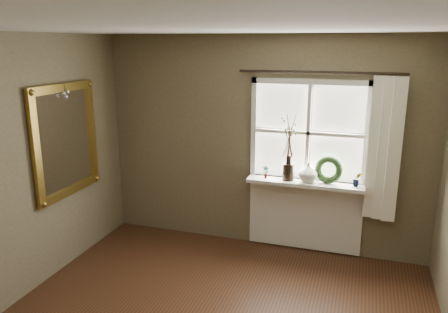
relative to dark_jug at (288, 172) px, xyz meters
name	(u,v)px	position (x,y,z in m)	size (l,w,h in m)	color
ceiling	(190,27)	(-0.35, -2.12, 1.58)	(4.50, 4.50, 0.00)	silver
wall_back	(263,143)	(-0.35, 0.18, 0.28)	(4.00, 0.10, 2.60)	brown
window_frame	(308,133)	(0.20, 0.11, 0.46)	(1.36, 0.06, 1.24)	white
window_sill	(305,183)	(0.20, 0.00, -0.12)	(1.36, 0.26, 0.04)	white
window_apron	(304,215)	(0.20, 0.11, -0.56)	(1.36, 0.04, 0.88)	white
dark_jug	(288,172)	(0.00, 0.00, 0.00)	(0.14, 0.14, 0.20)	black
cream_vase	(308,172)	(0.23, 0.00, 0.02)	(0.22, 0.22, 0.23)	beige
wreath	(328,173)	(0.46, 0.04, 0.02)	(0.32, 0.32, 0.08)	#26401C
potted_plant_left	(266,172)	(-0.27, 0.00, -0.03)	(0.08, 0.05, 0.15)	#26401C
potted_plant_right	(357,179)	(0.78, 0.00, -0.02)	(0.09, 0.07, 0.17)	#26401C
curtain	(384,150)	(1.04, 0.01, 0.34)	(0.36, 0.12, 1.59)	white
curtain_rod	(320,72)	(0.30, 0.05, 1.16)	(0.03, 0.03, 1.84)	black
gilt_mirror	(66,140)	(-2.31, -0.99, 0.44)	(0.10, 1.05, 1.25)	white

